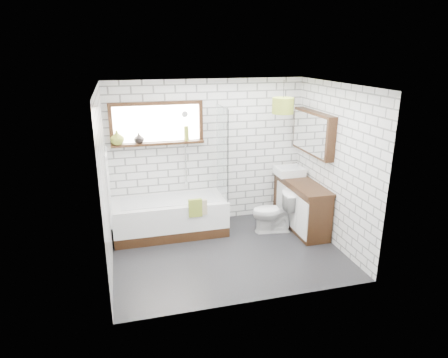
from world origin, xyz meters
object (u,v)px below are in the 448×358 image
object	(u,v)px
bathtub	(170,217)
toilet	(273,212)
vanity	(301,204)
basin	(289,171)
pendant	(283,106)

from	to	relation	value
bathtub	toilet	bearing A→B (deg)	-12.69
vanity	toilet	size ratio (longest dim) A/B	2.05
basin	toilet	size ratio (longest dim) A/B	0.67
vanity	toilet	distance (m)	0.54
vanity	toilet	xyz separation A→B (m)	(-0.53, -0.05, -0.06)
bathtub	vanity	size ratio (longest dim) A/B	1.27
bathtub	basin	xyz separation A→B (m)	(2.16, 0.09, 0.60)
bathtub	vanity	bearing A→B (deg)	-8.38
bathtub	pendant	world-z (taller)	pendant
basin	pendant	distance (m)	1.27
bathtub	pendant	xyz separation A→B (m)	(1.86, -0.20, 1.80)
vanity	toilet	world-z (taller)	vanity
bathtub	toilet	size ratio (longest dim) A/B	2.62
basin	pendant	bearing A→B (deg)	-136.39
bathtub	toilet	xyz separation A→B (m)	(1.68, -0.38, 0.05)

